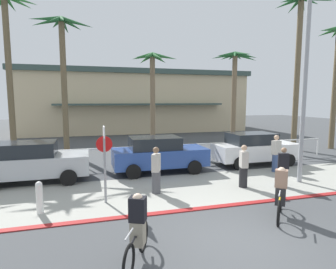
{
  "coord_description": "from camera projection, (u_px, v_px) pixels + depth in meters",
  "views": [
    {
      "loc": [
        -3.42,
        -5.69,
        3.39
      ],
      "look_at": [
        -0.08,
        6.0,
        1.91
      ],
      "focal_mm": 30.14,
      "sensor_mm": 36.0,
      "label": 1
    }
  ],
  "objects": [
    {
      "name": "car_silver_1",
      "position": [
        32.0,
        162.0,
        11.61
      ],
      "size": [
        4.4,
        2.02,
        1.69
      ],
      "color": "#B2B7BC",
      "rests_on": "ground"
    },
    {
      "name": "pedestrian_1",
      "position": [
        244.0,
        168.0,
        10.94
      ],
      "size": [
        0.39,
        0.45,
        1.68
      ],
      "color": "#232326",
      "rests_on": "ground"
    },
    {
      "name": "building_backdrop",
      "position": [
        133.0,
        101.0,
        32.86
      ],
      "size": [
        24.02,
        11.9,
        6.51
      ],
      "color": "beige",
      "rests_on": "ground"
    },
    {
      "name": "bollard_0",
      "position": [
        39.0,
        197.0,
        8.4
      ],
      "size": [
        0.2,
        0.2,
        1.0
      ],
      "color": "white",
      "rests_on": "ground"
    },
    {
      "name": "pedestrian_0",
      "position": [
        283.0,
        169.0,
        10.98
      ],
      "size": [
        0.48,
        0.44,
        1.58
      ],
      "color": "#384C7A",
      "rests_on": "ground"
    },
    {
      "name": "streetlight_curb",
      "position": [
        310.0,
        77.0,
        10.99
      ],
      "size": [
        0.24,
        2.54,
        7.5
      ],
      "color": "#9EA0A5",
      "rests_on": "ground"
    },
    {
      "name": "palm_tree_5",
      "position": [
        299.0,
        36.0,
        18.41
      ],
      "size": [
        3.27,
        3.5,
        10.13
      ],
      "color": "brown",
      "rests_on": "ground"
    },
    {
      "name": "palm_tree_1",
      "position": [
        7.0,
        35.0,
        17.0
      ],
      "size": [
        3.59,
        2.95,
        9.76
      ],
      "color": "brown",
      "rests_on": "ground"
    },
    {
      "name": "pedestrian_2",
      "position": [
        156.0,
        172.0,
        10.22
      ],
      "size": [
        0.43,
        0.47,
        1.73
      ],
      "color": "#4C4C51",
      "rests_on": "ground"
    },
    {
      "name": "palm_tree_2",
      "position": [
        63.0,
        50.0,
        17.44
      ],
      "size": [
        3.78,
        3.19,
        8.5
      ],
      "color": "brown",
      "rests_on": "ground"
    },
    {
      "name": "palm_tree_4",
      "position": [
        235.0,
        73.0,
        20.89
      ],
      "size": [
        3.68,
        3.3,
        6.96
      ],
      "color": "#756047",
      "rests_on": "ground"
    },
    {
      "name": "car_blue_2",
      "position": [
        159.0,
        154.0,
        13.3
      ],
      "size": [
        4.4,
        2.02,
        1.69
      ],
      "color": "#284793",
      "rests_on": "ground"
    },
    {
      "name": "rail_fence",
      "position": [
        156.0,
        149.0,
        14.79
      ],
      "size": [
        20.91,
        0.08,
        1.04
      ],
      "color": "white",
      "rests_on": "ground"
    },
    {
      "name": "ground_plane",
      "position": [
        150.0,
        159.0,
        16.32
      ],
      "size": [
        80.0,
        80.0,
        0.0
      ],
      "primitive_type": "plane",
      "color": "#424447"
    },
    {
      "name": "curb_paint",
      "position": [
        203.0,
        208.0,
        8.87
      ],
      "size": [
        44.0,
        0.24,
        0.03
      ],
      "primitive_type": "cube",
      "color": "maroon",
      "rests_on": "ground"
    },
    {
      "name": "sidewalk_strip",
      "position": [
        183.0,
        189.0,
        10.78
      ],
      "size": [
        44.0,
        4.0,
        0.02
      ],
      "primitive_type": "cube",
      "color": "#9E9E93",
      "rests_on": "ground"
    },
    {
      "name": "stop_sign_bike_lane",
      "position": [
        104.0,
        153.0,
        9.16
      ],
      "size": [
        0.52,
        0.56,
        2.56
      ],
      "color": "gray",
      "rests_on": "ground"
    },
    {
      "name": "palm_tree_3",
      "position": [
        153.0,
        74.0,
        19.58
      ],
      "size": [
        3.3,
        3.03,
        6.68
      ],
      "color": "#756047",
      "rests_on": "ground"
    },
    {
      "name": "cyclist_black_0",
      "position": [
        137.0,
        230.0,
        5.9
      ],
      "size": [
        0.84,
        1.67,
        1.5
      ],
      "color": "black",
      "rests_on": "ground"
    },
    {
      "name": "cyclist_yellow_1",
      "position": [
        281.0,
        194.0,
        8.19
      ],
      "size": [
        1.23,
        1.42,
        1.5
      ],
      "color": "black",
      "rests_on": "ground"
    },
    {
      "name": "car_white_3",
      "position": [
        254.0,
        148.0,
        14.85
      ],
      "size": [
        4.4,
        2.02,
        1.69
      ],
      "color": "white",
      "rests_on": "ground"
    },
    {
      "name": "pedestrian_3",
      "position": [
        276.0,
        155.0,
        13.31
      ],
      "size": [
        0.45,
        0.39,
        1.77
      ],
      "color": "#384C7A",
      "rests_on": "ground"
    }
  ]
}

